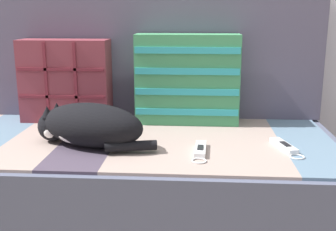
{
  "coord_description": "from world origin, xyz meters",
  "views": [
    {
      "loc": [
        0.29,
        -1.43,
        0.87
      ],
      "look_at": [
        0.19,
        0.05,
        0.5
      ],
      "focal_mm": 45.0,
      "sensor_mm": 36.0,
      "label": 1
    }
  ],
  "objects_px": {
    "throw_pillow_striped": "(187,79)",
    "game_remote_far": "(200,150)",
    "throw_pillow_quilted": "(66,81)",
    "sleeping_cat": "(87,126)",
    "couch": "(122,183)",
    "game_remote_near": "(285,147)"
  },
  "relations": [
    {
      "from": "couch",
      "to": "game_remote_near",
      "type": "height_order",
      "value": "game_remote_near"
    },
    {
      "from": "game_remote_far",
      "to": "game_remote_near",
      "type": "bearing_deg",
      "value": 11.37
    },
    {
      "from": "throw_pillow_striped",
      "to": "game_remote_near",
      "type": "height_order",
      "value": "throw_pillow_striped"
    },
    {
      "from": "throw_pillow_striped",
      "to": "game_remote_far",
      "type": "height_order",
      "value": "throw_pillow_striped"
    },
    {
      "from": "throw_pillow_striped",
      "to": "game_remote_near",
      "type": "relative_size",
      "value": 2.12
    },
    {
      "from": "game_remote_far",
      "to": "throw_pillow_striped",
      "type": "bearing_deg",
      "value": 98.07
    },
    {
      "from": "couch",
      "to": "sleeping_cat",
      "type": "bearing_deg",
      "value": -123.32
    },
    {
      "from": "couch",
      "to": "game_remote_near",
      "type": "bearing_deg",
      "value": -12.19
    },
    {
      "from": "throw_pillow_quilted",
      "to": "game_remote_far",
      "type": "distance_m",
      "value": 0.73
    },
    {
      "from": "couch",
      "to": "throw_pillow_striped",
      "type": "height_order",
      "value": "throw_pillow_striped"
    },
    {
      "from": "throw_pillow_quilted",
      "to": "game_remote_far",
      "type": "relative_size",
      "value": 1.91
    },
    {
      "from": "couch",
      "to": "sleeping_cat",
      "type": "height_order",
      "value": "sleeping_cat"
    },
    {
      "from": "couch",
      "to": "throw_pillow_quilted",
      "type": "height_order",
      "value": "throw_pillow_quilted"
    },
    {
      "from": "game_remote_near",
      "to": "game_remote_far",
      "type": "distance_m",
      "value": 0.3
    },
    {
      "from": "throw_pillow_quilted",
      "to": "sleeping_cat",
      "type": "bearing_deg",
      "value": -63.03
    },
    {
      "from": "throw_pillow_quilted",
      "to": "throw_pillow_striped",
      "type": "xyz_separation_m",
      "value": [
        0.52,
        -0.0,
        0.01
      ]
    },
    {
      "from": "throw_pillow_quilted",
      "to": "game_remote_far",
      "type": "height_order",
      "value": "throw_pillow_quilted"
    },
    {
      "from": "throw_pillow_quilted",
      "to": "game_remote_far",
      "type": "xyz_separation_m",
      "value": [
        0.58,
        -0.4,
        -0.17
      ]
    },
    {
      "from": "throw_pillow_quilted",
      "to": "game_remote_near",
      "type": "relative_size",
      "value": 1.86
    },
    {
      "from": "throw_pillow_striped",
      "to": "sleeping_cat",
      "type": "xyz_separation_m",
      "value": [
        -0.34,
        -0.35,
        -0.11
      ]
    },
    {
      "from": "couch",
      "to": "game_remote_near",
      "type": "distance_m",
      "value": 0.65
    },
    {
      "from": "game_remote_near",
      "to": "sleeping_cat",
      "type": "bearing_deg",
      "value": -179.0
    }
  ]
}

